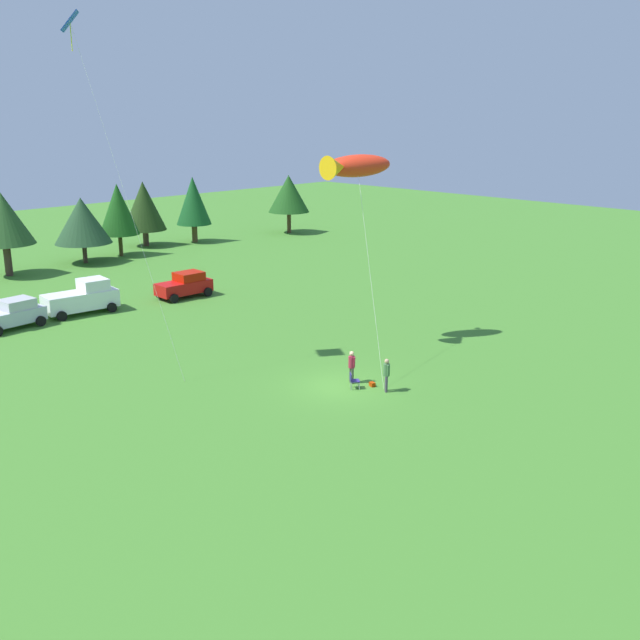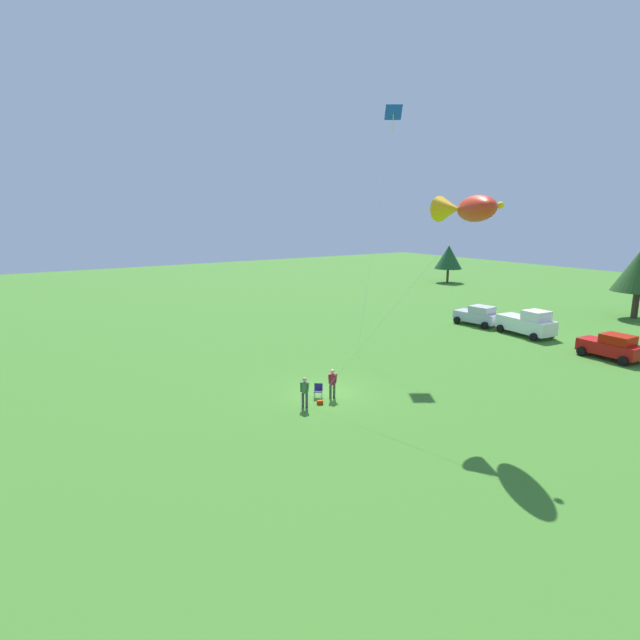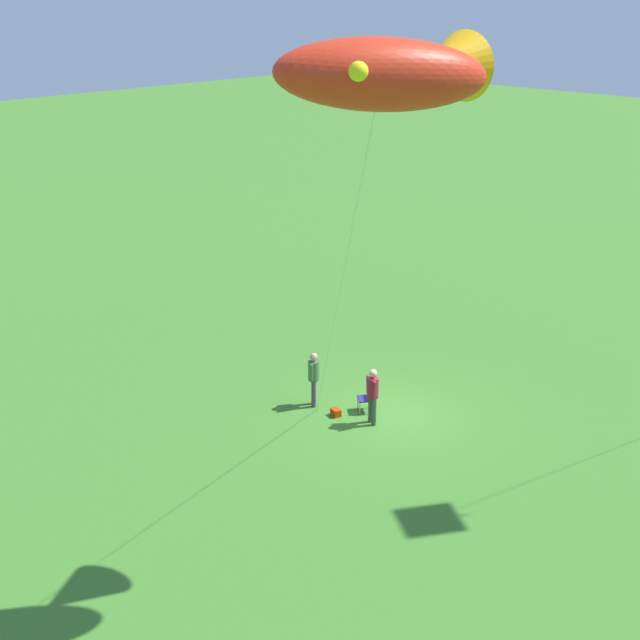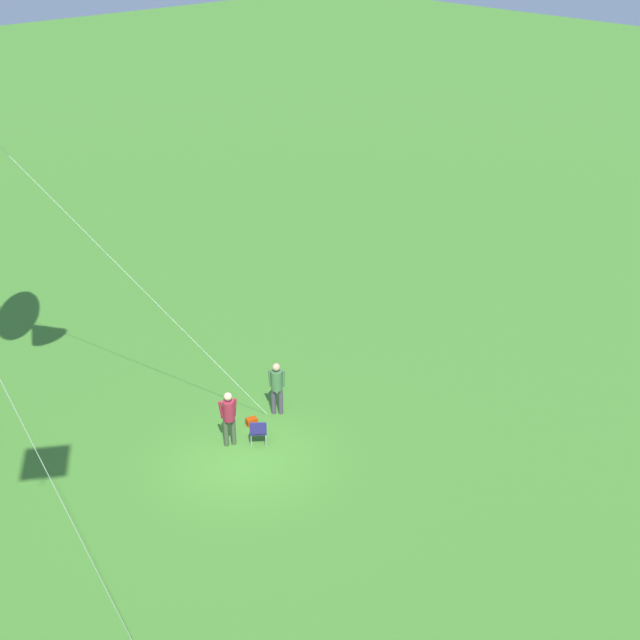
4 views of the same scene
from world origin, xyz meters
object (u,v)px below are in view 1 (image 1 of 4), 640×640
Objects in this scene: person_kite_flyer at (387,372)px; car_silver_compact at (12,314)px; backpack_on_grass at (372,384)px; kite_diamond_blue at (73,32)px; car_red_sedan at (185,285)px; kite_large_fish at (352,166)px; person_spectator at (352,364)px; truck_white_pickup at (83,298)px; folding_chair at (353,380)px.

person_kite_flyer is 0.40× the size of car_silver_compact.
car_silver_compact reaches higher than backpack_on_grass.
kite_diamond_blue is at bearing 125.09° from backpack_on_grass.
kite_diamond_blue is (-12.90, -10.40, 16.54)m from car_red_sedan.
car_red_sedan is 0.37× the size of kite_large_fish.
person_spectator is 1.48m from backpack_on_grass.
person_spectator reaches higher than backpack_on_grass.
person_kite_flyer is 25.13m from truck_white_pickup.
kite_diamond_blue reaches higher than backpack_on_grass.
car_silver_compact is at bearing 131.83° from person_spectator.
car_silver_compact is 12.92m from car_red_sedan.
folding_chair is at bearing -77.90° from car_silver_compact.
backpack_on_grass is 22.97m from kite_diamond_blue.
folding_chair is at bearing 152.14° from backpack_on_grass.
truck_white_pickup reaches higher than backpack_on_grass.
backpack_on_grass is at bearing 11.44° from folding_chair.
car_red_sedan is (12.88, -1.01, 0.00)m from car_silver_compact.
person_kite_flyer is 5.44× the size of backpack_on_grass.
folding_chair reaches higher than backpack_on_grass.
kite_diamond_blue is at bearing 148.23° from person_spectator.
person_kite_flyer is 12.75m from kite_large_fish.
kite_diamond_blue is at bearing -139.29° from car_red_sedan.
folding_chair is 22.08m from kite_diamond_blue.
person_spectator is 0.41× the size of car_red_sedan.
folding_chair is 0.07× the size of kite_large_fish.
kite_large_fish is at bearing 65.25° from person_spectator.
car_silver_compact is at bearing 147.62° from folding_chair.
kite_large_fish reaches higher than backpack_on_grass.
car_red_sedan is at bearing 126.35° from person_kite_flyer.
person_spectator is at bearing 146.24° from person_kite_flyer.
person_kite_flyer is at bearing -77.05° from car_silver_compact.
folding_chair is 23.57m from truck_white_pickup.
truck_white_pickup is at bearing 144.56° from person_kite_flyer.
truck_white_pickup is (-3.49, 23.92, 0.99)m from backpack_on_grass.
folding_chair is at bearing -136.06° from kite_large_fish.
kite_large_fish is 0.62× the size of kite_diamond_blue.
person_spectator is at bearing 87.61° from folding_chair.
truck_white_pickup reaches higher than folding_chair.
car_silver_compact is at bearing -171.78° from truck_white_pickup.
kite_large_fish reaches higher than car_red_sedan.
car_red_sedan is at bearing 116.10° from folding_chair.
folding_chair is 1.12m from backpack_on_grass.
backpack_on_grass is (0.04, 0.98, -0.91)m from person_kite_flyer.
car_red_sedan is 19.41m from kite_large_fish.
kite_large_fish is at bearing 102.23° from person_kite_flyer.
backpack_on_grass is at bearing -128.41° from kite_large_fish.
car_silver_compact reaches higher than person_spectator.
kite_large_fish reaches higher than truck_white_pickup.
car_red_sedan is (4.27, 22.69, 0.84)m from backpack_on_grass.
kite_large_fish is at bearing -86.79° from car_red_sedan.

